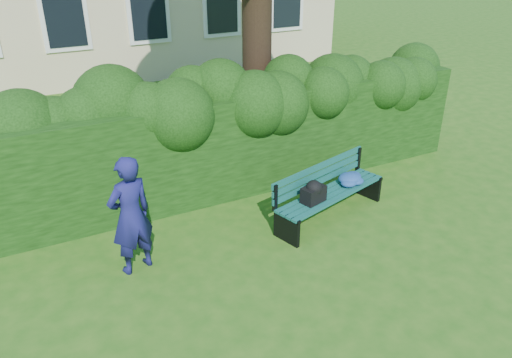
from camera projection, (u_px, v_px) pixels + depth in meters
ground at (274, 252)px, 7.43m from camera, size 80.00×80.00×0.00m
hedge at (214, 146)px, 8.78m from camera, size 10.00×1.00×1.80m
park_bench at (331, 189)px, 8.17m from camera, size 2.26×1.13×0.89m
man_reading at (131, 216)px, 6.69m from camera, size 0.72×0.58×1.72m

